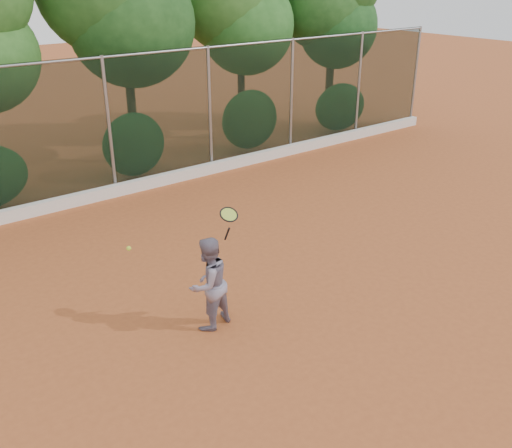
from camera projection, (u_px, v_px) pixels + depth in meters
ground at (291, 309)px, 9.86m from camera, size 80.00×80.00×0.00m
concrete_curb at (119, 190)px, 14.72m from camera, size 24.00×0.20×0.30m
tennis_player at (208, 284)px, 9.07m from camera, size 0.88×0.75×1.58m
chainlink_fence at (109, 123)px, 14.15m from camera, size 24.09×0.09×3.50m
foliage_backdrop at (44, 11)px, 14.23m from camera, size 23.70×3.63×7.55m
tennis_racket at (229, 217)px, 8.72m from camera, size 0.33×0.30×0.57m
tennis_ball_in_flight at (129, 248)px, 8.17m from camera, size 0.07×0.07×0.07m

